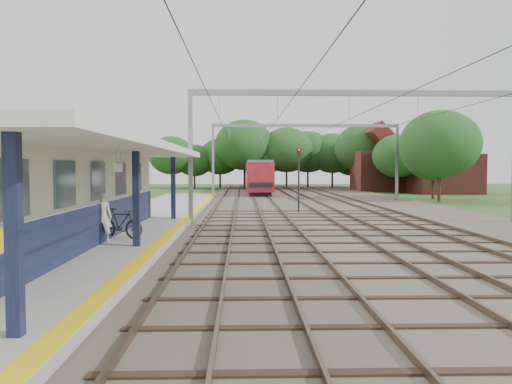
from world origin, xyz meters
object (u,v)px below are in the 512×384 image
object	(u,v)px
person	(102,217)
train	(256,175)
bicycle	(120,223)
signal_post	(299,173)

from	to	relation	value
person	train	distance (m)	48.93
train	bicycle	bearing A→B (deg)	-97.66
person	train	size ratio (longest dim) A/B	0.05
signal_post	train	bearing A→B (deg)	96.04
person	bicycle	distance (m)	1.11
bicycle	train	world-z (taller)	train
bicycle	train	distance (m)	47.91
train	person	bearing A→B (deg)	-97.95
train	signal_post	size ratio (longest dim) A/B	8.11
train	signal_post	distance (m)	33.79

